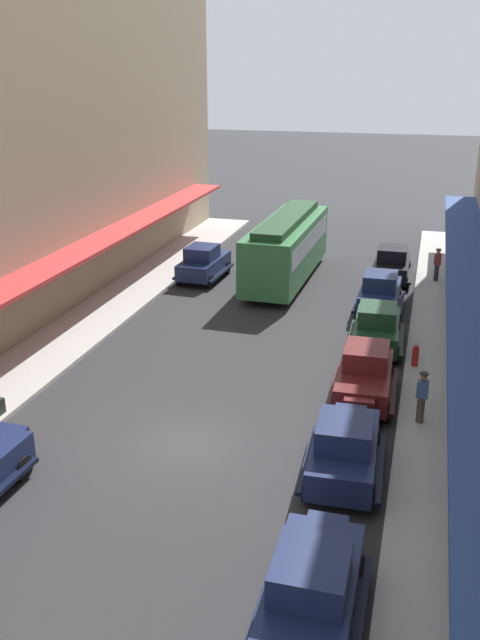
# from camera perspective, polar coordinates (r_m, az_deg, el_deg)

# --- Properties ---
(ground_plane) EXTENTS (200.00, 200.00, 0.00)m
(ground_plane) POSITION_cam_1_polar(r_m,az_deg,el_deg) (20.88, -4.49, -10.24)
(ground_plane) COLOR #2D2D30
(sidewalk_right) EXTENTS (3.00, 60.00, 0.15)m
(sidewalk_right) POSITION_cam_1_polar(r_m,az_deg,el_deg) (19.88, 16.82, -12.63)
(sidewalk_right) COLOR #B7B5AD
(sidewalk_right) RESTS_ON ground
(parked_car_0) EXTENTS (2.29, 4.31, 1.84)m
(parked_car_0) POSITION_cam_1_polar(r_m,az_deg,el_deg) (19.08, 8.67, -10.35)
(parked_car_0) COLOR #19234C
(parked_car_0) RESTS_ON ground
(parked_car_1) EXTENTS (2.27, 4.31, 1.84)m
(parked_car_1) POSITION_cam_1_polar(r_m,az_deg,el_deg) (36.02, -3.04, 4.85)
(parked_car_1) COLOR #19234C
(parked_car_1) RESTS_ON ground
(parked_car_2) EXTENTS (2.15, 4.27, 1.84)m
(parked_car_2) POSITION_cam_1_polar(r_m,az_deg,el_deg) (36.59, 12.51, 4.63)
(parked_car_2) COLOR black
(parked_car_2) RESTS_ON ground
(parked_car_3) EXTENTS (2.29, 4.31, 1.84)m
(parked_car_3) POSITION_cam_1_polar(r_m,az_deg,el_deg) (27.59, 11.29, -0.50)
(parked_car_3) COLOR #193D23
(parked_car_3) RESTS_ON ground
(parked_car_5) EXTENTS (2.16, 4.27, 1.84)m
(parked_car_5) POSITION_cam_1_polar(r_m,az_deg,el_deg) (14.64, 5.98, -21.19)
(parked_car_5) COLOR #19234C
(parked_car_5) RESTS_ON ground
(parked_car_6) EXTENTS (2.14, 4.26, 1.84)m
(parked_car_6) POSITION_cam_1_polar(r_m,az_deg,el_deg) (31.90, 11.54, 2.37)
(parked_car_6) COLOR #19234C
(parked_car_6) RESTS_ON ground
(parked_car_7) EXTENTS (2.22, 4.29, 1.84)m
(parked_car_7) POSITION_cam_1_polar(r_m,az_deg,el_deg) (23.37, 10.32, -4.40)
(parked_car_7) COLOR #591919
(parked_car_7) RESTS_ON ground
(streetcar) EXTENTS (2.71, 9.65, 3.46)m
(streetcar) POSITION_cam_1_polar(r_m,az_deg,el_deg) (35.52, 3.89, 6.21)
(streetcar) COLOR #33723F
(streetcar) RESTS_ON ground
(fire_hydrant) EXTENTS (0.24, 0.24, 0.82)m
(fire_hydrant) POSITION_cam_1_polar(r_m,az_deg,el_deg) (26.16, 14.35, -2.86)
(fire_hydrant) COLOR #B21E19
(fire_hydrant) RESTS_ON sidewalk_right
(pedestrian_0) EXTENTS (0.36, 0.28, 1.67)m
(pedestrian_0) POSITION_cam_1_polar(r_m,az_deg,el_deg) (36.66, 16.06, 4.46)
(pedestrian_0) COLOR #2D2D33
(pedestrian_0) RESTS_ON sidewalk_right
(pedestrian_1) EXTENTS (0.36, 0.24, 1.64)m
(pedestrian_1) POSITION_cam_1_polar(r_m,az_deg,el_deg) (18.54, 18.75, -12.14)
(pedestrian_1) COLOR #4C4238
(pedestrian_1) RESTS_ON sidewalk_right
(pedestrian_4) EXTENTS (0.36, 0.28, 1.67)m
(pedestrian_4) POSITION_cam_1_polar(r_m,az_deg,el_deg) (22.03, 14.86, -6.19)
(pedestrian_4) COLOR #4C4238
(pedestrian_4) RESTS_ON sidewalk_right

